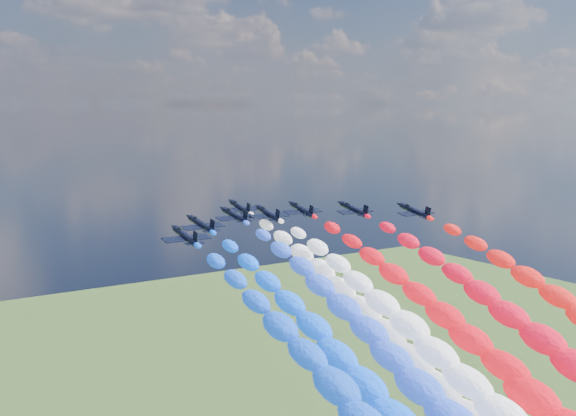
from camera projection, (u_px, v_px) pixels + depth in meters
jet_0 at (185, 236)px, 144.14m from camera, size 9.53×13.02×5.15m
jet_1 at (201, 224)px, 158.17m from camera, size 10.30×13.56×5.15m
trail_1 at (352, 388)px, 117.99m from camera, size 7.19×99.99×43.45m
jet_2 at (235, 215)px, 170.84m from camera, size 10.26×13.54×5.15m
trail_2 at (381, 360)px, 130.66m from camera, size 7.19×99.99×43.45m
jet_3 at (268, 214)px, 173.48m from camera, size 10.13×13.44×5.15m
trail_3 at (422, 355)px, 133.31m from camera, size 7.19×99.99×43.45m
jet_4 at (240, 207)px, 184.25m from camera, size 9.98×13.34×5.15m
trail_4 at (374, 337)px, 144.07m from camera, size 7.19×99.99×43.45m
jet_5 at (302, 210)px, 180.35m from camera, size 10.20×13.49×5.15m
trail_5 at (457, 343)px, 140.17m from camera, size 7.19×99.99×43.45m
jet_6 at (354, 209)px, 180.71m from camera, size 9.69×13.13×5.15m
trail_6 at (524, 342)px, 140.53m from camera, size 7.19×99.99×43.45m
jet_7 at (414, 211)px, 177.70m from camera, size 9.56×13.04×5.15m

